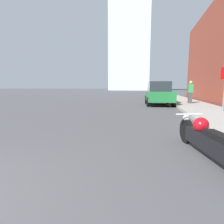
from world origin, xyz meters
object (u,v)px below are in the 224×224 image
object	(u,v)px
motorcycle	(207,139)
parked_car_blue	(153,90)
pedestrian	(190,92)
parked_car_green	(159,94)
parked_car_black	(154,91)
parked_car_yellow	(151,89)

from	to	relation	value
motorcycle	parked_car_blue	bearing A→B (deg)	78.49
pedestrian	motorcycle	bearing A→B (deg)	-100.36
parked_car_green	parked_car_black	world-z (taller)	parked_car_green
parked_car_green	pedestrian	bearing A→B (deg)	8.25
parked_car_black	parked_car_yellow	distance (m)	21.20
parked_car_black	parked_car_green	bearing A→B (deg)	-91.16
parked_car_blue	parked_car_yellow	distance (m)	10.44
parked_car_black	parked_car_blue	distance (m)	10.76
parked_car_green	pedestrian	world-z (taller)	pedestrian
parked_car_black	parked_car_blue	size ratio (longest dim) A/B	1.03
parked_car_blue	parked_car_green	bearing A→B (deg)	-88.30
motorcycle	parked_car_blue	xyz separation A→B (m)	(-0.47, 32.90, 0.55)
parked_car_black	parked_car_blue	xyz separation A→B (m)	(-0.05, 10.76, 0.09)
parked_car_blue	pedestrian	size ratio (longest dim) A/B	2.44
parked_car_green	parked_car_blue	xyz separation A→B (m)	(-0.09, 22.43, 0.03)
parked_car_blue	pedestrian	bearing A→B (deg)	-82.05
motorcycle	parked_car_black	size ratio (longest dim) A/B	0.57
motorcycle	pedestrian	world-z (taller)	pedestrian
parked_car_blue	pedestrian	world-z (taller)	pedestrian
parked_car_yellow	pedestrian	bearing A→B (deg)	-81.24
motorcycle	parked_car_yellow	xyz separation A→B (m)	(-0.63, 43.34, 0.53)
parked_car_yellow	parked_car_black	bearing A→B (deg)	-85.35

